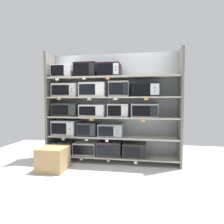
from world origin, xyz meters
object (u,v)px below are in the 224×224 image
(microwave_2, at_px, (110,148))
(microwave_13, at_px, (119,89))
(microwave_0, at_px, (64,147))
(microwave_3, at_px, (135,150))
(microwave_7, at_px, (66,110))
(microwave_14, at_px, (146,90))
(microwave_4, at_px, (66,127))
(microwave_12, at_px, (93,90))
(microwave_8, at_px, (93,110))
(microwave_17, at_px, (109,70))
(microwave_1, at_px, (85,148))
(shipping_carton, at_px, (53,159))
(microwave_10, at_px, (145,110))
(microwave_6, at_px, (111,130))
(microwave_15, at_px, (63,72))
(microwave_16, at_px, (86,70))
(microwave_5, at_px, (88,129))
(microwave_11, at_px, (66,90))
(microwave_9, at_px, (118,110))

(microwave_2, relative_size, microwave_13, 1.21)
(microwave_0, bearing_deg, microwave_3, -0.01)
(microwave_7, xyz_separation_m, microwave_14, (1.80, -0.00, 0.44))
(microwave_4, xyz_separation_m, microwave_12, (0.66, -0.00, 0.86))
(microwave_8, xyz_separation_m, microwave_12, (0.01, -0.00, 0.46))
(microwave_17, bearing_deg, microwave_8, 180.00)
(microwave_4, bearing_deg, microwave_1, -0.04)
(microwave_14, bearing_deg, shipping_carton, -158.10)
(microwave_10, distance_m, microwave_14, 0.44)
(microwave_6, relative_size, microwave_10, 0.95)
(microwave_15, bearing_deg, microwave_6, -0.00)
(microwave_12, height_order, microwave_13, microwave_13)
(microwave_12, bearing_deg, microwave_6, -0.05)
(microwave_7, relative_size, microwave_16, 1.17)
(microwave_5, height_order, microwave_14, microwave_14)
(microwave_12, xyz_separation_m, microwave_15, (-0.70, -0.00, 0.42))
(microwave_4, xyz_separation_m, microwave_16, (0.50, -0.00, 1.29))
(shipping_carton, bearing_deg, microwave_11, 91.32)
(microwave_11, relative_size, microwave_13, 1.31)
(microwave_6, bearing_deg, microwave_9, 0.02)
(microwave_12, bearing_deg, microwave_14, -0.00)
(microwave_4, height_order, microwave_10, microwave_10)
(microwave_16, bearing_deg, microwave_8, 0.07)
(microwave_17, bearing_deg, microwave_9, -0.08)
(microwave_8, distance_m, microwave_17, 0.96)
(microwave_8, height_order, microwave_13, microwave_13)
(microwave_3, relative_size, microwave_16, 1.01)
(microwave_7, distance_m, microwave_13, 1.31)
(microwave_4, distance_m, microwave_13, 1.51)
(microwave_1, relative_size, microwave_6, 0.96)
(microwave_7, height_order, microwave_10, microwave_7)
(microwave_0, bearing_deg, microwave_13, -0.00)
(microwave_4, distance_m, microwave_17, 1.64)
(microwave_3, xyz_separation_m, microwave_17, (-0.56, 0.00, 1.73))
(microwave_1, height_order, microwave_5, microwave_5)
(microwave_7, xyz_separation_m, microwave_8, (0.64, 0.00, -0.01))
(microwave_15, distance_m, microwave_17, 1.06)
(microwave_0, distance_m, microwave_6, 1.19)
(microwave_8, height_order, microwave_12, microwave_12)
(microwave_3, relative_size, microwave_14, 0.89)
(microwave_12, bearing_deg, microwave_0, -179.99)
(microwave_14, bearing_deg, microwave_5, 179.99)
(microwave_4, relative_size, microwave_17, 1.15)
(microwave_15, bearing_deg, microwave_14, 0.01)
(microwave_8, distance_m, microwave_12, 0.46)
(microwave_1, height_order, microwave_10, microwave_10)
(microwave_9, bearing_deg, microwave_0, 179.99)
(microwave_13, relative_size, microwave_14, 0.79)
(microwave_11, xyz_separation_m, microwave_14, (1.80, -0.00, -0.00))
(microwave_7, height_order, microwave_17, microwave_17)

